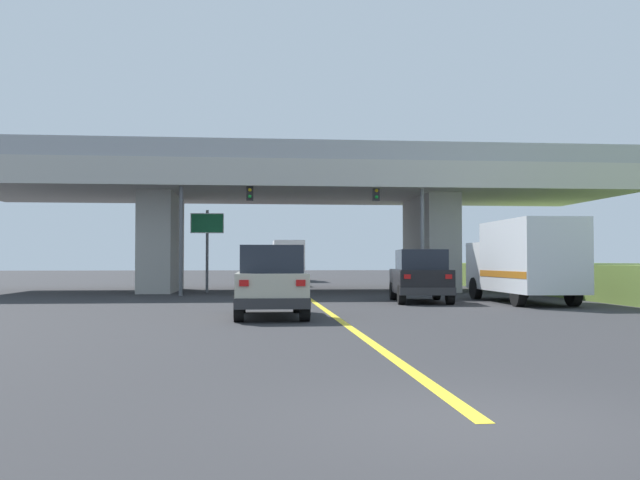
% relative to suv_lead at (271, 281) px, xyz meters
% --- Properties ---
extents(ground, '(160.00, 160.00, 0.00)m').
position_rel_suv_lead_xyz_m(ground, '(1.82, 17.10, -1.01)').
color(ground, '#2B2B2D').
extents(overpass_bridge, '(33.81, 10.42, 7.20)m').
position_rel_suv_lead_xyz_m(overpass_bridge, '(1.82, 17.10, 4.10)').
color(overpass_bridge, '#B7B5AD').
rests_on(overpass_bridge, ground).
extents(lane_divider_stripe, '(0.20, 27.11, 0.01)m').
position_rel_suv_lead_xyz_m(lane_divider_stripe, '(1.82, 0.53, -1.01)').
color(lane_divider_stripe, yellow).
rests_on(lane_divider_stripe, ground).
extents(suv_lead, '(1.98, 4.27, 2.02)m').
position_rel_suv_lead_xyz_m(suv_lead, '(0.00, 0.00, 0.00)').
color(suv_lead, '#B7B29E').
rests_on(suv_lead, ground).
extents(suv_crossing, '(2.42, 4.45, 2.02)m').
position_rel_suv_lead_xyz_m(suv_crossing, '(5.90, 6.58, 0.00)').
color(suv_crossing, black).
rests_on(suv_crossing, ground).
extents(box_truck, '(2.33, 6.87, 3.09)m').
position_rel_suv_lead_xyz_m(box_truck, '(9.67, 5.64, 0.61)').
color(box_truck, silver).
rests_on(box_truck, ground).
extents(sedan_oncoming, '(1.89, 4.51, 2.02)m').
position_rel_suv_lead_xyz_m(sedan_oncoming, '(1.14, 24.45, 0.00)').
color(sedan_oncoming, maroon).
rests_on(sedan_oncoming, ground).
extents(traffic_signal_nearside, '(2.48, 0.36, 5.91)m').
position_rel_suv_lead_xyz_m(traffic_signal_nearside, '(6.72, 12.68, 2.76)').
color(traffic_signal_nearside, slate).
rests_on(traffic_signal_nearside, ground).
extents(traffic_signal_farside, '(3.38, 0.36, 6.17)m').
position_rel_suv_lead_xyz_m(traffic_signal_farside, '(-2.77, 12.37, 2.86)').
color(traffic_signal_farside, '#56595E').
rests_on(traffic_signal_farside, ground).
extents(highway_sign, '(1.66, 0.17, 4.15)m').
position_rel_suv_lead_xyz_m(highway_sign, '(-2.87, 15.47, 2.04)').
color(highway_sign, '#56595E').
rests_on(highway_sign, ground).
extents(semi_truck_distant, '(2.33, 6.92, 3.16)m').
position_rel_suv_lead_xyz_m(semi_truck_distant, '(2.08, 35.01, 0.64)').
color(semi_truck_distant, red).
rests_on(semi_truck_distant, ground).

